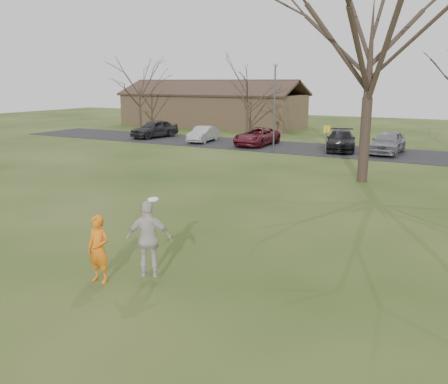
{
  "coord_description": "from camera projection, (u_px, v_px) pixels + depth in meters",
  "views": [
    {
      "loc": [
        7.04,
        -8.93,
        4.98
      ],
      "look_at": [
        0.0,
        4.0,
        1.5
      ],
      "focal_mm": 37.78,
      "sensor_mm": 36.0,
      "label": 1
    }
  ],
  "objects": [
    {
      "name": "ground",
      "position": [
        149.0,
        280.0,
        12.05
      ],
      "size": [
        120.0,
        120.0,
        0.0
      ],
      "primitive_type": "plane",
      "color": "#1E380F",
      "rests_on": "ground"
    },
    {
      "name": "parking_strip",
      "position": [
        365.0,
        153.0,
        33.41
      ],
      "size": [
        62.0,
        6.5,
        0.04
      ],
      "primitive_type": "cube",
      "color": "black",
      "rests_on": "ground"
    },
    {
      "name": "player_defender",
      "position": [
        99.0,
        249.0,
        11.8
      ],
      "size": [
        0.65,
        0.43,
        1.74
      ],
      "primitive_type": "imported",
      "rotation": [
        0.0,
        0.0,
        0.03
      ],
      "color": "orange",
      "rests_on": "ground"
    },
    {
      "name": "car_0",
      "position": [
        154.0,
        129.0,
        42.03
      ],
      "size": [
        2.72,
        4.89,
        1.57
      ],
      "primitive_type": "imported",
      "rotation": [
        0.0,
        0.0,
        -0.2
      ],
      "color": "#242326",
      "rests_on": "parking_strip"
    },
    {
      "name": "car_1",
      "position": [
        203.0,
        134.0,
        39.06
      ],
      "size": [
        1.81,
        4.05,
        1.29
      ],
      "primitive_type": "imported",
      "rotation": [
        0.0,
        0.0,
        0.12
      ],
      "color": "#A1A0A6",
      "rests_on": "parking_strip"
    },
    {
      "name": "car_2",
      "position": [
        257.0,
        136.0,
        36.98
      ],
      "size": [
        2.32,
        4.95,
        1.37
      ],
      "primitive_type": "imported",
      "rotation": [
        0.0,
        0.0,
        -0.01
      ],
      "color": "#5A1520",
      "rests_on": "parking_strip"
    },
    {
      "name": "car_3",
      "position": [
        341.0,
        140.0,
        34.29
      ],
      "size": [
        3.14,
        5.29,
        1.44
      ],
      "primitive_type": "imported",
      "rotation": [
        0.0,
        0.0,
        0.24
      ],
      "color": "black",
      "rests_on": "parking_strip"
    },
    {
      "name": "car_4",
      "position": [
        388.0,
        142.0,
        32.7
      ],
      "size": [
        2.01,
        4.7,
        1.58
      ],
      "primitive_type": "imported",
      "rotation": [
        0.0,
        0.0,
        -0.03
      ],
      "color": "slate",
      "rests_on": "parking_strip"
    },
    {
      "name": "catching_play",
      "position": [
        149.0,
        239.0,
        11.6
      ],
      "size": [
        1.22,
        0.96,
        1.97
      ],
      "color": "beige",
      "rests_on": "ground"
    },
    {
      "name": "building",
      "position": [
        212.0,
        108.0,
        53.39
      ],
      "size": [
        20.6,
        8.5,
        5.14
      ],
      "color": "#8C6D4C",
      "rests_on": "ground"
    },
    {
      "name": "lamp_post",
      "position": [
        275.0,
        96.0,
        33.16
      ],
      "size": [
        0.34,
        0.34,
        6.27
      ],
      "color": "#47474C",
      "rests_on": "ground"
    },
    {
      "name": "sign_yellow",
      "position": [
        326.0,
        135.0,
        31.45
      ],
      "size": [
        0.35,
        0.35,
        2.08
      ],
      "color": "#47474C",
      "rests_on": "ground"
    },
    {
      "name": "big_tree",
      "position": [
        372.0,
        37.0,
        22.33
      ],
      "size": [
        9.0,
        9.0,
        14.0
      ],
      "primitive_type": null,
      "color": "#352821",
      "rests_on": "ground"
    },
    {
      "name": "small_tree_row",
      "position": [
        444.0,
        96.0,
        34.81
      ],
      "size": [
        55.0,
        5.9,
        8.5
      ],
      "color": "#352821",
      "rests_on": "ground"
    }
  ]
}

